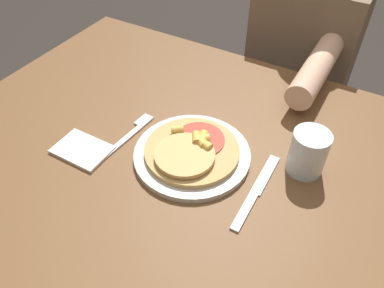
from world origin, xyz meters
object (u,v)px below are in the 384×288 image
at_px(plate, 192,155).
at_px(knife, 256,192).
at_px(drinking_glass, 308,153).
at_px(person_diner, 299,67).
at_px(dining_table, 181,193).
at_px(pizza, 191,150).
at_px(fork, 131,133).

bearing_deg(plate, knife, -8.19).
height_order(drinking_glass, person_diner, person_diner).
bearing_deg(knife, dining_table, -177.48).
distance_m(plate, person_diner, 0.66).
height_order(dining_table, pizza, pizza).
bearing_deg(knife, person_diner, 99.10).
distance_m(dining_table, fork, 0.19).
distance_m(dining_table, pizza, 0.14).
relative_size(pizza, knife, 0.96).
relative_size(dining_table, drinking_glass, 11.97).
distance_m(dining_table, plate, 0.12).
bearing_deg(pizza, fork, -179.08).
xyz_separation_m(dining_table, fork, (-0.15, 0.03, 0.11)).
xyz_separation_m(plate, drinking_glass, (0.23, 0.09, 0.04)).
relative_size(knife, person_diner, 0.19).
bearing_deg(pizza, plate, 99.09).
height_order(dining_table, fork, fork).
xyz_separation_m(dining_table, drinking_glass, (0.24, 0.12, 0.16)).
bearing_deg(dining_table, fork, 170.47).
distance_m(pizza, knife, 0.17).
bearing_deg(plate, dining_table, -112.72).
bearing_deg(person_diner, knife, -80.90).
distance_m(fork, drinking_glass, 0.41).
relative_size(fork, knife, 0.80).
distance_m(pizza, person_diner, 0.67).
relative_size(pizza, fork, 1.20).
distance_m(plate, pizza, 0.02).
distance_m(plate, knife, 0.17).
bearing_deg(pizza, dining_table, -116.09).
relative_size(dining_table, knife, 5.48).
bearing_deg(plate, pizza, -80.91).
distance_m(dining_table, person_diner, 0.69).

